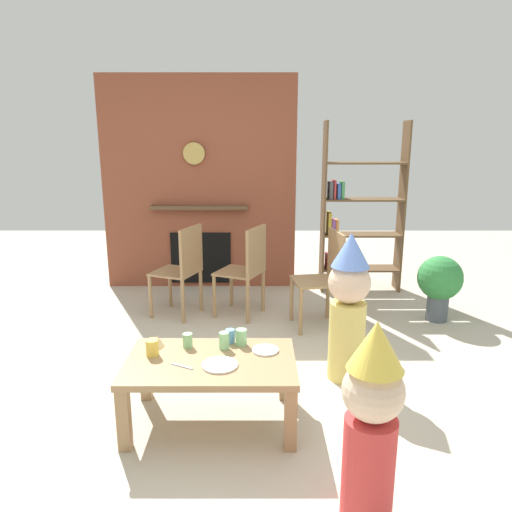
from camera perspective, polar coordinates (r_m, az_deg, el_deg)
The scene contains 19 objects.
ground_plane at distance 3.39m, azimuth -2.63°, elevation -16.54°, with size 12.00×12.00×0.00m, color #BCB29E.
brick_fireplace_feature at distance 5.58m, azimuth -6.85°, elevation 8.45°, with size 2.20×0.28×2.40m.
bookshelf at distance 5.50m, azimuth 11.69°, elevation 4.86°, with size 0.90×0.28×1.90m.
coffee_table at distance 2.98m, azimuth -5.52°, elevation -13.38°, with size 1.02×0.63×0.42m.
paper_cup_near_left at distance 3.04m, azimuth -12.41°, elevation -10.67°, with size 0.08×0.08×0.10m, color #F2CC4C.
paper_cup_near_right at distance 3.11m, azimuth -8.29°, elevation -9.97°, with size 0.06×0.06×0.09m, color #8CD18C.
paper_cup_center at distance 3.11m, azimuth -1.89°, elevation -9.68°, with size 0.07×0.07×0.11m, color #8CD18C.
paper_cup_far_left at distance 3.06m, azimuth -3.95°, elevation -10.07°, with size 0.06×0.06×0.11m, color #8CD18C.
paper_cup_far_right at distance 3.15m, azimuth -3.22°, elevation -9.53°, with size 0.06×0.06×0.09m, color #669EE0.
paper_plate_front at distance 3.04m, azimuth 1.00°, elevation -11.19°, with size 0.17×0.17×0.01m, color white.
paper_plate_rear at distance 2.87m, azimuth -4.45°, elevation -12.87°, with size 0.21×0.21×0.01m, color white.
birthday_cake_slice at distance 3.16m, azimuth -11.84°, elevation -9.92°, with size 0.10×0.10×0.07m, color #EAC68C.
table_fork at distance 2.89m, azimuth -8.92°, elevation -12.89°, with size 0.15×0.02×0.01m, color silver.
child_with_cone_hat at distance 2.26m, azimuth 13.52°, elevation -18.55°, with size 0.27×0.27×0.98m.
child_in_pink at distance 3.46m, azimuth 10.87°, elevation -5.60°, with size 0.30×0.30×1.09m.
dining_chair_left at distance 4.67m, azimuth -8.81°, elevation -1.18°, with size 0.52×0.52×0.90m.
dining_chair_middle at distance 4.61m, azimuth -1.15°, elevation -1.21°, with size 0.53×0.53×0.90m.
dining_chair_right at distance 4.41m, azimuth 8.21°, elevation -2.06°, with size 0.46×0.46×0.90m.
potted_plant_tall at distance 4.87m, azimuth 21.01°, elevation -2.85°, with size 0.42×0.42×0.64m.
Camera 1 is at (0.14, -2.92, 1.72)m, focal length 33.45 mm.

